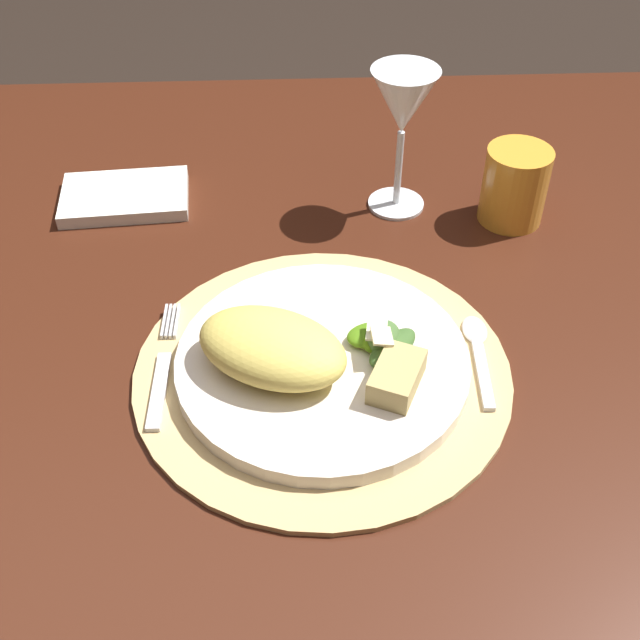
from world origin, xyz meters
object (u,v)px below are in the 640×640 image
spoon (478,346)px  napkin (125,197)px  dinner_plate (322,363)px  wine_glass (403,108)px  amber_tumbler (515,186)px  dining_table (279,412)px  fork (163,369)px

spoon → napkin: napkin is taller
dinner_plate → napkin: size_ratio=1.83×
spoon → napkin: bearing=143.8°
spoon → wine_glass: 0.27m
napkin → amber_tumbler: bearing=-6.6°
spoon → amber_tumbler: 0.23m
dinner_plate → wine_glass: wine_glass is taller
spoon → amber_tumbler: size_ratio=1.38×
spoon → wine_glass: wine_glass is taller
napkin → dining_table: bearing=-48.8°
wine_glass → amber_tumbler: wine_glass is taller
dining_table → wine_glass: bearing=51.4°
dinner_plate → amber_tumbler: bearing=46.5°
fork → wine_glass: size_ratio=0.96×
napkin → wine_glass: 0.33m
dining_table → amber_tumbler: bearing=28.7°
dining_table → fork: 0.21m
fork → spoon: size_ratio=1.32×
spoon → fork: bearing=-176.5°
spoon → napkin: 0.44m
fork → wine_glass: 0.37m
napkin → dinner_plate: bearing=-52.9°
dining_table → napkin: 0.30m
wine_glass → dinner_plate: bearing=-110.1°
amber_tumbler → fork: bearing=-147.8°
amber_tumbler → dinner_plate: bearing=-133.5°
spoon → wine_glass: (-0.05, 0.24, 0.11)m
dining_table → amber_tumbler: size_ratio=14.33×
spoon → napkin: size_ratio=0.83×
napkin → wine_glass: wine_glass is taller
dinner_plate → spoon: bearing=8.3°
dining_table → dinner_plate: (0.04, -0.09, 0.17)m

